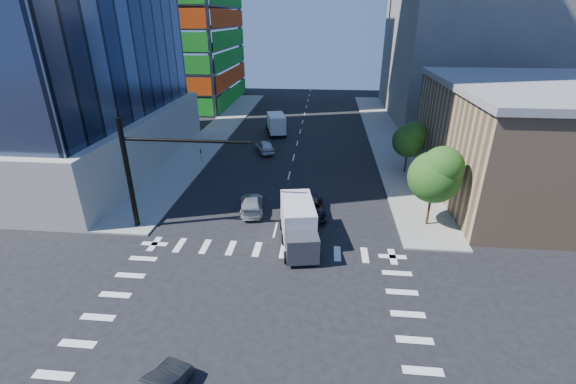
# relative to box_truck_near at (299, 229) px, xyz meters

# --- Properties ---
(ground) EXTENTS (160.00, 160.00, 0.00)m
(ground) POSITION_rel_box_truck_near_xyz_m (-2.07, -9.94, -1.39)
(ground) COLOR black
(ground) RESTS_ON ground
(road_markings) EXTENTS (20.00, 20.00, 0.01)m
(road_markings) POSITION_rel_box_truck_near_xyz_m (-2.07, -9.94, -1.39)
(road_markings) COLOR silver
(road_markings) RESTS_ON ground
(sidewalk_ne) EXTENTS (5.00, 60.00, 0.15)m
(sidewalk_ne) POSITION_rel_box_truck_near_xyz_m (10.43, 30.06, -1.32)
(sidewalk_ne) COLOR gray
(sidewalk_ne) RESTS_ON ground
(sidewalk_nw) EXTENTS (5.00, 60.00, 0.15)m
(sidewalk_nw) POSITION_rel_box_truck_near_xyz_m (-14.57, 30.06, -1.32)
(sidewalk_nw) COLOR gray
(sidewalk_nw) RESTS_ON ground
(commercial_building) EXTENTS (20.50, 22.50, 10.60)m
(commercial_building) POSITION_rel_box_truck_near_xyz_m (22.93, 12.06, 3.92)
(commercial_building) COLOR #A3805E
(commercial_building) RESTS_ON ground
(bg_building_ne) EXTENTS (24.00, 30.00, 28.00)m
(bg_building_ne) POSITION_rel_box_truck_near_xyz_m (24.93, 45.06, 12.61)
(bg_building_ne) COLOR slate
(bg_building_ne) RESTS_ON ground
(signal_mast_nw) EXTENTS (10.20, 0.40, 9.00)m
(signal_mast_nw) POSITION_rel_box_truck_near_xyz_m (-12.07, 1.56, 4.10)
(signal_mast_nw) COLOR black
(signal_mast_nw) RESTS_ON sidewalk_nw
(tree_south) EXTENTS (4.16, 4.16, 6.82)m
(tree_south) POSITION_rel_box_truck_near_xyz_m (10.56, 3.96, 3.29)
(tree_south) COLOR #382316
(tree_south) RESTS_ON sidewalk_ne
(tree_north) EXTENTS (3.54, 3.52, 5.78)m
(tree_north) POSITION_rel_box_truck_near_xyz_m (10.86, 15.96, 2.60)
(tree_north) COLOR #382316
(tree_north) RESTS_ON sidewalk_ne
(car_nb_far) EXTENTS (2.77, 5.06, 1.34)m
(car_nb_far) POSITION_rel_box_truck_near_xyz_m (0.78, 4.94, -0.72)
(car_nb_far) COLOR black
(car_nb_far) RESTS_ON ground
(car_sb_near) EXTENTS (2.74, 5.09, 1.40)m
(car_sb_near) POSITION_rel_box_truck_near_xyz_m (-4.61, 5.28, -0.69)
(car_sb_near) COLOR silver
(car_sb_near) RESTS_ON ground
(car_sb_mid) EXTENTS (3.44, 4.95, 1.57)m
(car_sb_mid) POSITION_rel_box_truck_near_xyz_m (-5.93, 21.74, -0.61)
(car_sb_mid) COLOR #B9BDC1
(car_sb_mid) RESTS_ON ground
(box_truck_near) EXTENTS (3.56, 6.35, 3.15)m
(box_truck_near) POSITION_rel_box_truck_near_xyz_m (0.00, 0.00, 0.00)
(box_truck_near) COLOR black
(box_truck_near) RESTS_ON ground
(box_truck_far) EXTENTS (3.77, 6.19, 3.03)m
(box_truck_far) POSITION_rel_box_truck_near_xyz_m (-5.65, 30.76, -0.05)
(box_truck_far) COLOR black
(box_truck_far) RESTS_ON ground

